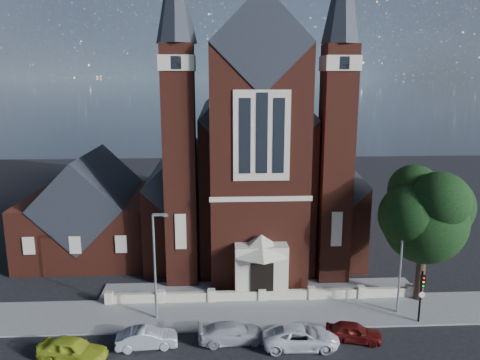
% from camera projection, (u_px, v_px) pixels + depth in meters
% --- Properties ---
extents(ground, '(120.00, 120.00, 0.00)m').
position_uv_depth(ground, '(253.00, 260.00, 45.53)').
color(ground, black).
rests_on(ground, ground).
extents(pavement_strip, '(60.00, 5.00, 0.12)m').
position_uv_depth(pavement_strip, '(264.00, 313.00, 35.28)').
color(pavement_strip, slate).
rests_on(pavement_strip, ground).
extents(forecourt_paving, '(26.00, 3.00, 0.14)m').
position_uv_depth(forecourt_paving, '(260.00, 290.00, 39.18)').
color(forecourt_paving, slate).
rests_on(forecourt_paving, ground).
extents(forecourt_wall, '(24.00, 0.40, 0.90)m').
position_uv_depth(forecourt_wall, '(262.00, 301.00, 37.23)').
color(forecourt_wall, '#BFAE98').
rests_on(forecourt_wall, ground).
extents(church, '(20.01, 34.90, 29.20)m').
position_uv_depth(church, '(248.00, 163.00, 51.52)').
color(church, '#532116').
rests_on(church, ground).
extents(parish_hall, '(12.00, 12.20, 10.24)m').
position_uv_depth(parish_hall, '(92.00, 214.00, 46.80)').
color(parish_hall, '#532116').
rests_on(parish_hall, ground).
extents(street_tree, '(6.40, 6.60, 10.70)m').
position_uv_depth(street_tree, '(428.00, 218.00, 35.60)').
color(street_tree, black).
rests_on(street_tree, ground).
extents(street_lamp_left, '(1.16, 0.22, 8.09)m').
position_uv_depth(street_lamp_left, '(156.00, 260.00, 33.42)').
color(street_lamp_left, gray).
rests_on(street_lamp_left, ground).
extents(street_lamp_right, '(1.16, 0.22, 8.09)m').
position_uv_depth(street_lamp_right, '(402.00, 256.00, 34.31)').
color(street_lamp_right, gray).
rests_on(street_lamp_right, ground).
extents(traffic_signal, '(0.28, 0.42, 4.00)m').
position_uv_depth(traffic_signal, '(421.00, 290.00, 33.25)').
color(traffic_signal, black).
rests_on(traffic_signal, ground).
extents(car_lime_van, '(4.65, 2.74, 1.49)m').
position_uv_depth(car_lime_van, '(72.00, 349.00, 29.26)').
color(car_lime_van, '#B2C427').
rests_on(car_lime_van, ground).
extents(car_silver_a, '(4.10, 1.78, 1.31)m').
position_uv_depth(car_silver_a, '(147.00, 338.00, 30.68)').
color(car_silver_a, '#989CA0').
rests_on(car_silver_a, ground).
extents(car_silver_b, '(4.67, 2.21, 1.31)m').
position_uv_depth(car_silver_b, '(232.00, 333.00, 31.32)').
color(car_silver_b, '#B1B3B9').
rests_on(car_silver_b, ground).
extents(car_white_suv, '(5.11, 2.43, 1.41)m').
position_uv_depth(car_white_suv, '(301.00, 337.00, 30.75)').
color(car_white_suv, white).
rests_on(car_white_suv, ground).
extents(car_dark_red, '(4.02, 2.40, 1.28)m').
position_uv_depth(car_dark_red, '(354.00, 332.00, 31.46)').
color(car_dark_red, '#59110F').
rests_on(car_dark_red, ground).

